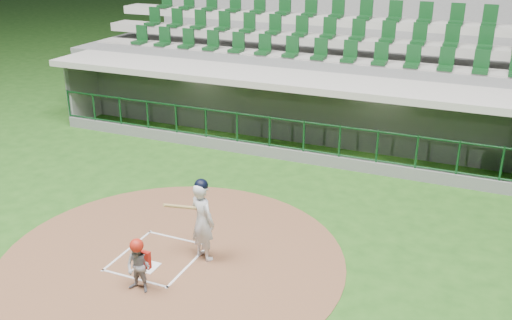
{
  "coord_description": "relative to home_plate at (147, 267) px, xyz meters",
  "views": [
    {
      "loc": [
        5.96,
        -8.95,
        6.37
      ],
      "look_at": [
        1.0,
        2.6,
        1.3
      ],
      "focal_mm": 40.0,
      "sensor_mm": 36.0,
      "label": 1
    }
  ],
  "objects": [
    {
      "name": "seating_deck",
      "position": [
        0.0,
        11.61,
        1.4
      ],
      "size": [
        17.0,
        6.72,
        5.15
      ],
      "color": "slate",
      "rests_on": "ground"
    },
    {
      "name": "batter",
      "position": [
        0.88,
        0.79,
        0.89
      ],
      "size": [
        0.91,
        0.95,
        1.79
      ],
      "color": "silver",
      "rests_on": "dirt_circle"
    },
    {
      "name": "dirt_circle",
      "position": [
        0.3,
        0.5,
        -0.02
      ],
      "size": [
        7.2,
        7.2,
        0.01
      ],
      "primitive_type": "cylinder",
      "color": "brown",
      "rests_on": "ground"
    },
    {
      "name": "dugout_structure",
      "position": [
        0.04,
        8.53,
        0.94
      ],
      "size": [
        16.4,
        3.7,
        3.0
      ],
      "color": "slate",
      "rests_on": "ground"
    },
    {
      "name": "batter_box_chalk",
      "position": [
        0.0,
        0.4,
        -0.0
      ],
      "size": [
        1.55,
        1.8,
        0.01
      ],
      "color": "white",
      "rests_on": "ground"
    },
    {
      "name": "catcher",
      "position": [
        0.34,
        -0.73,
        0.55
      ],
      "size": [
        0.51,
        0.4,
        1.12
      ],
      "color": "gray",
      "rests_on": "dirt_circle"
    },
    {
      "name": "home_plate",
      "position": [
        0.0,
        0.0,
        0.0
      ],
      "size": [
        0.43,
        0.43,
        0.02
      ],
      "primitive_type": "cube",
      "color": "white",
      "rests_on": "dirt_circle"
    },
    {
      "name": "ground",
      "position": [
        0.0,
        0.7,
        -0.02
      ],
      "size": [
        120.0,
        120.0,
        0.0
      ],
      "primitive_type": "plane",
      "color": "#204C15",
      "rests_on": "ground"
    }
  ]
}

